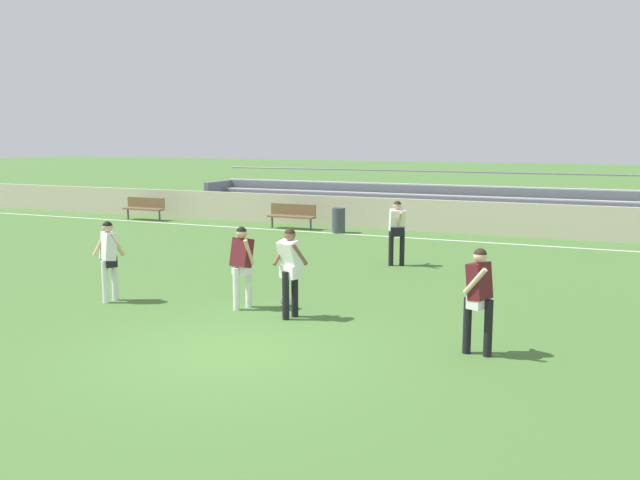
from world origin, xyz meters
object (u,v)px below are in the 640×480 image
object	(u,v)px
bench_far_left	(145,207)
player_white_wide_right	(290,265)
player_white_overlapping	(109,254)
bleacher_stand	(474,205)
player_dark_deep_cover	(479,292)
trash_bin	(339,220)
bench_far_right	(292,214)
soccer_ball	(286,301)
player_white_wide_left	(397,227)
player_dark_challenging	(242,260)

from	to	relation	value
bench_far_left	player_white_wide_right	world-z (taller)	player_white_wide_right
bench_far_left	player_white_overlapping	bearing A→B (deg)	-55.04
bleacher_stand	bench_far_left	size ratio (longest dim) A/B	12.40
player_white_overlapping	player_dark_deep_cover	bearing A→B (deg)	-3.62
player_white_overlapping	trash_bin	bearing A→B (deg)	87.02
bench_far_right	player_white_wide_right	distance (m)	12.33
player_white_overlapping	soccer_ball	distance (m)	3.72
bleacher_stand	player_white_wide_left	distance (m)	8.75
player_white_wide_right	player_dark_deep_cover	distance (m)	3.66
player_white_overlapping	player_dark_deep_cover	distance (m)	7.53
player_white_wide_left	player_white_wide_right	bearing A→B (deg)	-92.84
soccer_ball	player_dark_deep_cover	bearing A→B (deg)	-20.98
bench_far_left	player_white_wide_right	distance (m)	16.30
player_dark_challenging	soccer_ball	size ratio (longest dim) A/B	7.36
soccer_ball	bench_far_right	bearing A→B (deg)	115.07
player_white_overlapping	soccer_ball	bearing A→B (deg)	17.42
bench_far_left	player_dark_challenging	distance (m)	15.26
player_dark_challenging	bench_far_right	bearing A→B (deg)	110.93
bench_far_left	player_white_wide_right	xyz separation A→B (m)	(11.91, -11.11, 0.46)
player_white_wide_right	bench_far_left	bearing A→B (deg)	137.00
bench_far_left	player_white_overlapping	xyz separation A→B (m)	(7.98, -11.41, 0.44)
bench_far_right	player_white_wide_left	world-z (taller)	player_white_wide_left
bench_far_left	bleacher_stand	bearing A→B (deg)	15.14
player_dark_challenging	player_dark_deep_cover	size ratio (longest dim) A/B	0.97
bench_far_right	bench_far_left	world-z (taller)	same
soccer_ball	player_white_wide_left	bearing A→B (deg)	81.21
bench_far_left	player_dark_deep_cover	distance (m)	19.53
trash_bin	player_white_wide_left	size ratio (longest dim) A/B	0.52
bench_far_right	player_white_wide_left	bearing A→B (deg)	-43.71
bench_far_right	soccer_ball	world-z (taller)	bench_far_right
bench_far_left	trash_bin	distance (m)	8.56
player_dark_challenging	player_white_wide_left	xyz separation A→B (m)	(1.46, 5.48, 0.06)
bleacher_stand	player_white_wide_right	distance (m)	14.51
trash_bin	player_dark_deep_cover	world-z (taller)	player_dark_deep_cover
bench_far_right	soccer_ball	size ratio (longest dim) A/B	8.18
player_dark_deep_cover	player_white_overlapping	bearing A→B (deg)	176.38
player_white_wide_right	soccer_ball	size ratio (longest dim) A/B	7.67
bench_far_left	player_white_overlapping	size ratio (longest dim) A/B	1.09
player_dark_deep_cover	soccer_ball	distance (m)	4.44
bleacher_stand	player_dark_challenging	size ratio (longest dim) A/B	13.78
player_white_wide_right	player_white_wide_left	world-z (taller)	player_white_wide_left
player_dark_challenging	player_white_wide_left	world-z (taller)	player_white_wide_left
player_white_overlapping	player_white_wide_left	bearing A→B (deg)	55.14
player_white_overlapping	bench_far_left	bearing A→B (deg)	124.96
bench_far_left	player_dark_challenging	world-z (taller)	player_dark_challenging
player_white_wide_right	bench_far_right	bearing A→B (deg)	115.57
bleacher_stand	bench_far_right	size ratio (longest dim) A/B	12.40
player_dark_deep_cover	player_white_wide_right	bearing A→B (deg)	167.74
player_white_overlapping	bleacher_stand	bearing A→B (deg)	72.91
player_dark_challenging	player_white_overlapping	size ratio (longest dim) A/B	0.98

